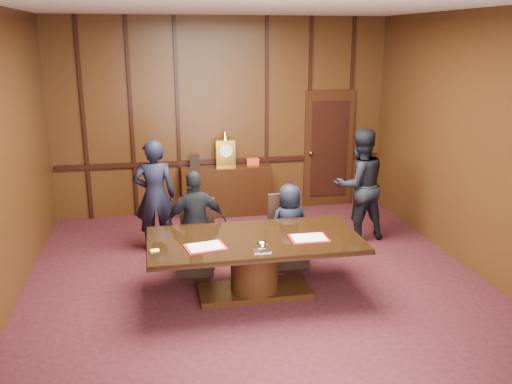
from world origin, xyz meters
TOP-DOWN VIEW (x-y plane):
  - room at (0.07, 0.14)m, footprint 7.00×7.04m
  - sideboard at (0.00, 3.26)m, footprint 1.60×0.45m
  - conference_table at (-0.10, -0.02)m, footprint 2.62×1.32m
  - folder_left at (-0.73, -0.23)m, footprint 0.51×0.41m
  - folder_right at (0.55, -0.18)m, footprint 0.46×0.34m
  - inkstand at (-0.10, -0.47)m, footprint 0.20×0.14m
  - notepad at (-1.31, -0.23)m, footprint 0.11×0.08m
  - chair_left at (-0.74, 0.86)m, footprint 0.57×0.57m
  - chair_right at (0.55, 0.86)m, footprint 0.51×0.51m
  - signatory_left at (-0.75, 0.78)m, footprint 0.88×0.46m
  - signatory_right at (0.55, 0.78)m, footprint 0.63×0.45m
  - witness_left at (-1.27, 1.75)m, footprint 0.63×0.42m
  - witness_right at (1.90, 1.62)m, footprint 0.95×0.79m

SIDE VIEW (x-z plane):
  - chair_left at x=-0.74m, z-range -0.20..0.79m
  - chair_right at x=0.55m, z-range -0.20..0.79m
  - sideboard at x=0.00m, z-range -0.28..1.26m
  - conference_table at x=-0.10m, z-range 0.13..0.89m
  - signatory_right at x=0.55m, z-range 0.00..1.19m
  - signatory_left at x=-0.75m, z-range 0.00..1.44m
  - notepad at x=-1.31m, z-range 0.76..0.77m
  - folder_left at x=-0.73m, z-range 0.76..0.78m
  - folder_right at x=0.55m, z-range 0.76..0.78m
  - inkstand at x=-0.10m, z-range 0.76..0.87m
  - witness_left at x=-1.27m, z-range 0.00..1.70m
  - witness_right at x=1.90m, z-range 0.00..1.78m
  - room at x=0.07m, z-range -0.03..3.47m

